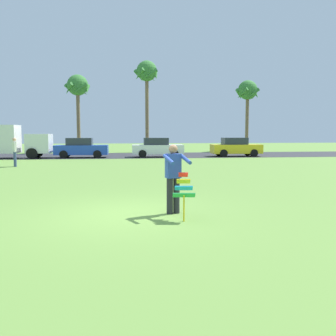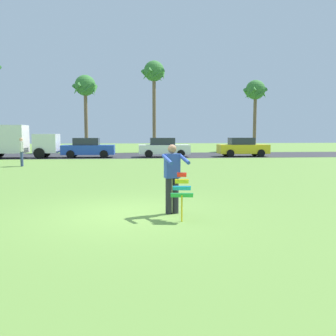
# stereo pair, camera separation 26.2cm
# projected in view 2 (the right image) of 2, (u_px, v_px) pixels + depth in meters

# --- Properties ---
(ground_plane) EXTENTS (120.00, 120.00, 0.00)m
(ground_plane) POSITION_uv_depth(u_px,v_px,m) (127.00, 214.00, 9.04)
(ground_plane) COLOR olive
(road_strip) EXTENTS (120.00, 8.00, 0.01)m
(road_strip) POSITION_uv_depth(u_px,v_px,m) (130.00, 155.00, 32.25)
(road_strip) COLOR #2D2D33
(road_strip) RESTS_ON ground
(person_kite_flyer) EXTENTS (0.66, 0.74, 1.73)m
(person_kite_flyer) POSITION_uv_depth(u_px,v_px,m) (172.00, 176.00, 9.00)
(person_kite_flyer) COLOR #26262B
(person_kite_flyer) RESTS_ON ground
(kite_held) EXTENTS (0.53, 0.67, 1.08)m
(kite_held) POSITION_uv_depth(u_px,v_px,m) (182.00, 189.00, 8.37)
(kite_held) COLOR red
(kite_held) RESTS_ON ground
(parked_truck_white_box) EXTENTS (6.73, 2.19, 2.62)m
(parked_truck_white_box) POSITION_uv_depth(u_px,v_px,m) (9.00, 140.00, 28.77)
(parked_truck_white_box) COLOR silver
(parked_truck_white_box) RESTS_ON ground
(parked_car_blue) EXTENTS (4.23, 1.89, 1.60)m
(parked_car_blue) POSITION_uv_depth(u_px,v_px,m) (88.00, 148.00, 29.46)
(parked_car_blue) COLOR #2347B7
(parked_car_blue) RESTS_ON ground
(parked_car_white) EXTENTS (4.23, 1.89, 1.60)m
(parked_car_white) POSITION_uv_depth(u_px,v_px,m) (164.00, 148.00, 30.09)
(parked_car_white) COLOR white
(parked_car_white) RESTS_ON ground
(parked_car_yellow) EXTENTS (4.22, 1.88, 1.60)m
(parked_car_yellow) POSITION_uv_depth(u_px,v_px,m) (243.00, 147.00, 30.78)
(parked_car_yellow) COLOR yellow
(parked_car_yellow) RESTS_ON ground
(palm_tree_right_near) EXTENTS (2.58, 2.71, 7.87)m
(palm_tree_right_near) POSITION_uv_depth(u_px,v_px,m) (85.00, 89.00, 36.92)
(palm_tree_right_near) COLOR brown
(palm_tree_right_near) RESTS_ON ground
(palm_tree_centre_far) EXTENTS (2.58, 2.71, 9.41)m
(palm_tree_centre_far) POSITION_uv_depth(u_px,v_px,m) (154.00, 75.00, 37.44)
(palm_tree_centre_far) COLOR brown
(palm_tree_centre_far) RESTS_ON ground
(palm_tree_far_left) EXTENTS (2.58, 2.71, 7.72)m
(palm_tree_far_left) POSITION_uv_depth(u_px,v_px,m) (255.00, 93.00, 39.42)
(palm_tree_far_left) COLOR brown
(palm_tree_far_left) RESTS_ON ground
(person_walker_near) EXTENTS (0.30, 0.56, 1.73)m
(person_walker_near) POSITION_uv_depth(u_px,v_px,m) (22.00, 151.00, 21.80)
(person_walker_near) COLOR #384772
(person_walker_near) RESTS_ON ground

